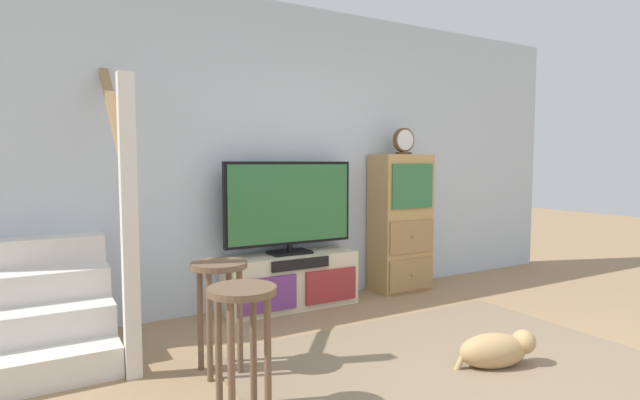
# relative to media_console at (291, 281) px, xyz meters

# --- Properties ---
(back_wall) EXTENTS (6.40, 0.12, 2.70)m
(back_wall) POSITION_rel_media_console_xyz_m (0.30, 0.27, 1.11)
(back_wall) COLOR silver
(back_wall) RESTS_ON ground_plane
(area_rug) EXTENTS (2.60, 1.80, 0.01)m
(area_rug) POSITION_rel_media_console_xyz_m (0.30, -1.59, -0.23)
(area_rug) COLOR #847056
(area_rug) RESTS_ON ground_plane
(media_console) EXTENTS (1.19, 0.38, 0.48)m
(media_console) POSITION_rel_media_console_xyz_m (0.00, 0.00, 0.00)
(media_console) COLOR beige
(media_console) RESTS_ON ground_plane
(television) EXTENTS (1.20, 0.22, 0.81)m
(television) POSITION_rel_media_console_xyz_m (0.00, 0.02, 0.67)
(television) COLOR black
(television) RESTS_ON media_console
(side_cabinet) EXTENTS (0.58, 0.38, 1.36)m
(side_cabinet) POSITION_rel_media_console_xyz_m (1.23, 0.01, 0.44)
(side_cabinet) COLOR tan
(side_cabinet) RESTS_ON ground_plane
(desk_clock) EXTENTS (0.24, 0.08, 0.26)m
(desk_clock) POSITION_rel_media_console_xyz_m (1.24, -0.00, 1.25)
(desk_clock) COLOR #4C3823
(desk_clock) RESTS_ON side_cabinet
(staircase) EXTENTS (1.00, 1.36, 2.20)m
(staircase) POSITION_rel_media_console_xyz_m (-1.94, 0.01, 0.13)
(staircase) COLOR silver
(staircase) RESTS_ON ground_plane
(bar_stool_near) EXTENTS (0.34, 0.34, 0.67)m
(bar_stool_near) POSITION_rel_media_console_xyz_m (-1.05, -1.57, 0.26)
(bar_stool_near) COLOR brown
(bar_stool_near) RESTS_ON ground_plane
(bar_stool_far) EXTENTS (0.34, 0.34, 0.68)m
(bar_stool_far) POSITION_rel_media_console_xyz_m (-0.97, -0.98, 0.27)
(bar_stool_far) COLOR brown
(bar_stool_far) RESTS_ON ground_plane
(dog) EXTENTS (0.52, 0.33, 0.23)m
(dog) POSITION_rel_media_console_xyz_m (0.55, -1.79, -0.12)
(dog) COLOR tan
(dog) RESTS_ON ground_plane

